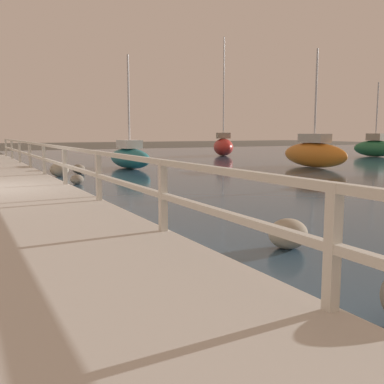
{
  "coord_description": "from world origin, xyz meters",
  "views": [
    {
      "loc": [
        -0.44,
        -12.22,
        1.64
      ],
      "look_at": [
        4.78,
        -2.22,
        0.13
      ],
      "focal_mm": 42.0,
      "sensor_mm": 36.0,
      "label": 1
    }
  ],
  "objects_px": {
    "sailboat_green": "(375,147)",
    "sailboat_red": "(223,146)",
    "sailboat_orange": "(314,153)",
    "sailboat_teal": "(130,157)"
  },
  "relations": [
    {
      "from": "sailboat_orange",
      "to": "sailboat_green",
      "type": "relative_size",
      "value": 1.1
    },
    {
      "from": "sailboat_orange",
      "to": "sailboat_red",
      "type": "relative_size",
      "value": 0.67
    },
    {
      "from": "sailboat_green",
      "to": "sailboat_red",
      "type": "xyz_separation_m",
      "value": [
        -8.46,
        5.66,
        0.06
      ]
    },
    {
      "from": "sailboat_red",
      "to": "sailboat_teal",
      "type": "bearing_deg",
      "value": -120.36
    },
    {
      "from": "sailboat_green",
      "to": "sailboat_red",
      "type": "bearing_deg",
      "value": 133.83
    },
    {
      "from": "sailboat_orange",
      "to": "sailboat_red",
      "type": "xyz_separation_m",
      "value": [
        1.71,
        10.84,
        0.02
      ]
    },
    {
      "from": "sailboat_green",
      "to": "sailboat_teal",
      "type": "distance_m",
      "value": 18.09
    },
    {
      "from": "sailboat_green",
      "to": "sailboat_teal",
      "type": "height_order",
      "value": "sailboat_teal"
    },
    {
      "from": "sailboat_green",
      "to": "sailboat_teal",
      "type": "relative_size",
      "value": 0.98
    },
    {
      "from": "sailboat_red",
      "to": "sailboat_teal",
      "type": "relative_size",
      "value": 1.6
    }
  ]
}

